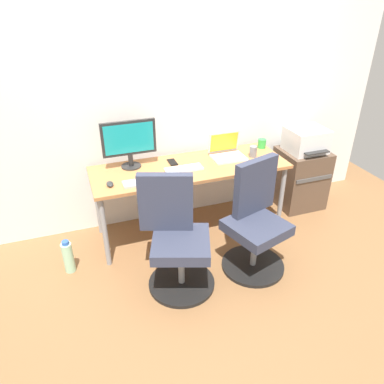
{
  "coord_description": "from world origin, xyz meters",
  "views": [
    {
      "loc": [
        -1.01,
        -2.88,
        2.15
      ],
      "look_at": [
        0.0,
        -0.05,
        0.46
      ],
      "focal_mm": 34.5,
      "sensor_mm": 36.0,
      "label": 1
    }
  ],
  "objects_px": {
    "side_cabinet": "(300,178)",
    "coffee_mug": "(262,143)",
    "office_chair_left": "(176,239)",
    "printer": "(306,140)",
    "office_chair_right": "(255,222)",
    "open_laptop": "(227,151)",
    "water_bottle_on_floor": "(68,257)",
    "desktop_monitor": "(129,141)"
  },
  "relations": [
    {
      "from": "side_cabinet",
      "to": "coffee_mug",
      "type": "distance_m",
      "value": 0.64
    },
    {
      "from": "office_chair_left",
      "to": "printer",
      "type": "relative_size",
      "value": 2.35
    },
    {
      "from": "office_chair_right",
      "to": "open_laptop",
      "type": "xyz_separation_m",
      "value": [
        0.06,
        0.74,
        0.34
      ]
    },
    {
      "from": "water_bottle_on_floor",
      "to": "printer",
      "type": "bearing_deg",
      "value": 7.24
    },
    {
      "from": "desktop_monitor",
      "to": "side_cabinet",
      "type": "bearing_deg",
      "value": -2.62
    },
    {
      "from": "desktop_monitor",
      "to": "office_chair_right",
      "type": "bearing_deg",
      "value": -43.74
    },
    {
      "from": "office_chair_left",
      "to": "printer",
      "type": "distance_m",
      "value": 1.83
    },
    {
      "from": "office_chair_right",
      "to": "printer",
      "type": "xyz_separation_m",
      "value": [
        0.95,
        0.74,
        0.34
      ]
    },
    {
      "from": "office_chair_right",
      "to": "coffee_mug",
      "type": "height_order",
      "value": "office_chair_right"
    },
    {
      "from": "open_laptop",
      "to": "printer",
      "type": "bearing_deg",
      "value": -0.24
    },
    {
      "from": "printer",
      "to": "desktop_monitor",
      "type": "distance_m",
      "value": 1.82
    },
    {
      "from": "side_cabinet",
      "to": "desktop_monitor",
      "type": "distance_m",
      "value": 1.91
    },
    {
      "from": "printer",
      "to": "open_laptop",
      "type": "height_order",
      "value": "open_laptop"
    },
    {
      "from": "desktop_monitor",
      "to": "coffee_mug",
      "type": "relative_size",
      "value": 5.22
    },
    {
      "from": "office_chair_left",
      "to": "water_bottle_on_floor",
      "type": "height_order",
      "value": "office_chair_left"
    },
    {
      "from": "office_chair_right",
      "to": "printer",
      "type": "bearing_deg",
      "value": 37.78
    },
    {
      "from": "side_cabinet",
      "to": "coffee_mug",
      "type": "relative_size",
      "value": 6.95
    },
    {
      "from": "side_cabinet",
      "to": "open_laptop",
      "type": "bearing_deg",
      "value": 179.83
    },
    {
      "from": "water_bottle_on_floor",
      "to": "open_laptop",
      "type": "relative_size",
      "value": 1.0
    },
    {
      "from": "office_chair_right",
      "to": "printer",
      "type": "distance_m",
      "value": 1.25
    },
    {
      "from": "desktop_monitor",
      "to": "coffee_mug",
      "type": "bearing_deg",
      "value": 0.04
    },
    {
      "from": "office_chair_right",
      "to": "office_chair_left",
      "type": "bearing_deg",
      "value": -179.93
    },
    {
      "from": "side_cabinet",
      "to": "open_laptop",
      "type": "xyz_separation_m",
      "value": [
        -0.89,
        0.0,
        0.44
      ]
    },
    {
      "from": "water_bottle_on_floor",
      "to": "open_laptop",
      "type": "bearing_deg",
      "value": 11.38
    },
    {
      "from": "printer",
      "to": "coffee_mug",
      "type": "relative_size",
      "value": 4.35
    },
    {
      "from": "office_chair_left",
      "to": "open_laptop",
      "type": "height_order",
      "value": "office_chair_left"
    },
    {
      "from": "open_laptop",
      "to": "office_chair_left",
      "type": "bearing_deg",
      "value": -135.32
    },
    {
      "from": "office_chair_right",
      "to": "side_cabinet",
      "type": "bearing_deg",
      "value": 37.81
    },
    {
      "from": "office_chair_right",
      "to": "side_cabinet",
      "type": "height_order",
      "value": "office_chair_right"
    },
    {
      "from": "printer",
      "to": "desktop_monitor",
      "type": "height_order",
      "value": "desktop_monitor"
    },
    {
      "from": "open_laptop",
      "to": "coffee_mug",
      "type": "xyz_separation_m",
      "value": [
        0.43,
        0.08,
        -0.01
      ]
    },
    {
      "from": "coffee_mug",
      "to": "water_bottle_on_floor",
      "type": "bearing_deg",
      "value": -168.76
    },
    {
      "from": "water_bottle_on_floor",
      "to": "coffee_mug",
      "type": "relative_size",
      "value": 3.37
    },
    {
      "from": "office_chair_right",
      "to": "desktop_monitor",
      "type": "bearing_deg",
      "value": 136.26
    },
    {
      "from": "office_chair_right",
      "to": "water_bottle_on_floor",
      "type": "bearing_deg",
      "value": 164.48
    },
    {
      "from": "printer",
      "to": "desktop_monitor",
      "type": "relative_size",
      "value": 0.83
    },
    {
      "from": "office_chair_left",
      "to": "coffee_mug",
      "type": "bearing_deg",
      "value": 34.94
    },
    {
      "from": "side_cabinet",
      "to": "coffee_mug",
      "type": "height_order",
      "value": "coffee_mug"
    },
    {
      "from": "office_chair_right",
      "to": "side_cabinet",
      "type": "xyz_separation_m",
      "value": [
        0.95,
        0.74,
        -0.1
      ]
    },
    {
      "from": "office_chair_right",
      "to": "coffee_mug",
      "type": "distance_m",
      "value": 1.01
    },
    {
      "from": "printer",
      "to": "office_chair_right",
      "type": "bearing_deg",
      "value": -142.22
    },
    {
      "from": "side_cabinet",
      "to": "water_bottle_on_floor",
      "type": "relative_size",
      "value": 2.06
    }
  ]
}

